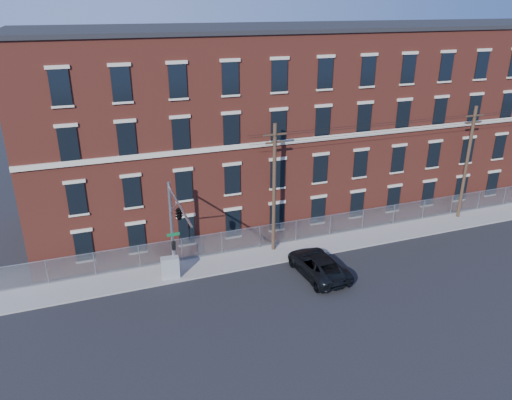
{
  "coord_description": "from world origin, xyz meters",
  "views": [
    {
      "loc": [
        -11.06,
        -25.74,
        18.06
      ],
      "look_at": [
        -0.04,
        4.0,
        5.17
      ],
      "focal_mm": 34.19,
      "sensor_mm": 36.0,
      "label": 1
    }
  ],
  "objects_px": {
    "traffic_signal_mast": "(177,219)",
    "utility_pole_near": "(274,187)",
    "utility_cabinet": "(170,267)",
    "pickup_truck": "(318,265)"
  },
  "relations": [
    {
      "from": "traffic_signal_mast",
      "to": "utility_pole_near",
      "type": "bearing_deg",
      "value": 23.14
    },
    {
      "from": "traffic_signal_mast",
      "to": "pickup_truck",
      "type": "relative_size",
      "value": 1.22
    },
    {
      "from": "utility_pole_near",
      "to": "utility_cabinet",
      "type": "bearing_deg",
      "value": -170.49
    },
    {
      "from": "pickup_truck",
      "to": "utility_cabinet",
      "type": "bearing_deg",
      "value": -20.13
    },
    {
      "from": "traffic_signal_mast",
      "to": "pickup_truck",
      "type": "xyz_separation_m",
      "value": [
        9.59,
        -1.08,
        -4.59
      ]
    },
    {
      "from": "utility_cabinet",
      "to": "pickup_truck",
      "type": "bearing_deg",
      "value": -12.1
    },
    {
      "from": "traffic_signal_mast",
      "to": "utility_pole_near",
      "type": "xyz_separation_m",
      "value": [
        8.0,
        3.42,
        -0.05
      ]
    },
    {
      "from": "traffic_signal_mast",
      "to": "utility_pole_near",
      "type": "distance_m",
      "value": 8.7
    },
    {
      "from": "utility_pole_near",
      "to": "utility_cabinet",
      "type": "xyz_separation_m",
      "value": [
        -8.35,
        -1.4,
        -4.44
      ]
    },
    {
      "from": "utility_pole_near",
      "to": "utility_cabinet",
      "type": "relative_size",
      "value": 6.46
    }
  ]
}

